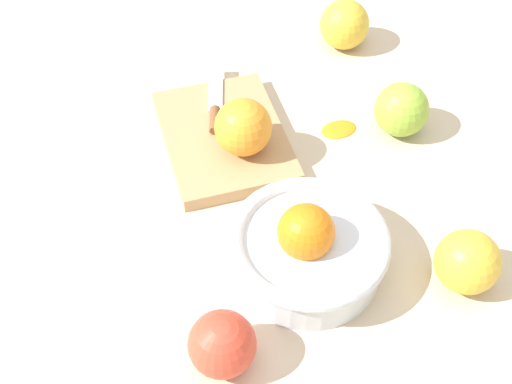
{
  "coord_description": "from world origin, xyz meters",
  "views": [
    {
      "loc": [
        -0.57,
        0.27,
        0.67
      ],
      "look_at": [
        -0.06,
        0.1,
        0.04
      ],
      "focal_mm": 47.47,
      "sensor_mm": 36.0,
      "label": 1
    }
  ],
  "objects_px": {
    "knife": "(215,105)",
    "apple_back_left": "(222,344)",
    "apple_front_left": "(467,262)",
    "apple_front_right": "(344,24)",
    "orange_on_board": "(243,127)",
    "bowl": "(308,248)",
    "apple_front_center": "(402,110)",
    "cutting_board": "(224,137)"
  },
  "relations": [
    {
      "from": "apple_back_left",
      "to": "apple_front_center",
      "type": "bearing_deg",
      "value": -52.21
    },
    {
      "from": "orange_on_board",
      "to": "apple_back_left",
      "type": "height_order",
      "value": "orange_on_board"
    },
    {
      "from": "orange_on_board",
      "to": "apple_back_left",
      "type": "relative_size",
      "value": 1.05
    },
    {
      "from": "knife",
      "to": "apple_front_left",
      "type": "bearing_deg",
      "value": -151.85
    },
    {
      "from": "cutting_board",
      "to": "apple_front_left",
      "type": "distance_m",
      "value": 0.36
    },
    {
      "from": "apple_back_left",
      "to": "knife",
      "type": "bearing_deg",
      "value": -15.34
    },
    {
      "from": "apple_front_left",
      "to": "cutting_board",
      "type": "bearing_deg",
      "value": 32.4
    },
    {
      "from": "bowl",
      "to": "knife",
      "type": "bearing_deg",
      "value": 5.65
    },
    {
      "from": "apple_front_left",
      "to": "apple_back_left",
      "type": "bearing_deg",
      "value": 91.69
    },
    {
      "from": "apple_back_left",
      "to": "cutting_board",
      "type": "bearing_deg",
      "value": -17.19
    },
    {
      "from": "apple_front_left",
      "to": "apple_front_center",
      "type": "bearing_deg",
      "value": -10.07
    },
    {
      "from": "apple_front_center",
      "to": "apple_back_left",
      "type": "relative_size",
      "value": 1.05
    },
    {
      "from": "apple_front_left",
      "to": "apple_front_right",
      "type": "distance_m",
      "value": 0.46
    },
    {
      "from": "bowl",
      "to": "cutting_board",
      "type": "relative_size",
      "value": 0.87
    },
    {
      "from": "bowl",
      "to": "apple_front_center",
      "type": "relative_size",
      "value": 2.47
    },
    {
      "from": "apple_front_center",
      "to": "apple_front_left",
      "type": "distance_m",
      "value": 0.26
    },
    {
      "from": "cutting_board",
      "to": "apple_front_center",
      "type": "bearing_deg",
      "value": -102.69
    },
    {
      "from": "knife",
      "to": "apple_back_left",
      "type": "distance_m",
      "value": 0.38
    },
    {
      "from": "apple_front_center",
      "to": "apple_back_left",
      "type": "distance_m",
      "value": 0.43
    },
    {
      "from": "cutting_board",
      "to": "apple_front_left",
      "type": "relative_size",
      "value": 2.86
    },
    {
      "from": "cutting_board",
      "to": "apple_front_right",
      "type": "distance_m",
      "value": 0.29
    },
    {
      "from": "apple_front_right",
      "to": "knife",
      "type": "bearing_deg",
      "value": 112.51
    },
    {
      "from": "apple_front_center",
      "to": "apple_front_right",
      "type": "height_order",
      "value": "apple_front_right"
    },
    {
      "from": "orange_on_board",
      "to": "apple_front_left",
      "type": "bearing_deg",
      "value": -146.37
    },
    {
      "from": "knife",
      "to": "apple_front_right",
      "type": "relative_size",
      "value": 1.97
    },
    {
      "from": "apple_front_left",
      "to": "apple_front_right",
      "type": "height_order",
      "value": "apple_front_right"
    },
    {
      "from": "apple_front_left",
      "to": "apple_back_left",
      "type": "xyz_separation_m",
      "value": [
        -0.01,
        0.29,
        -0.0
      ]
    },
    {
      "from": "apple_front_right",
      "to": "apple_front_center",
      "type": "bearing_deg",
      "value": 178.83
    },
    {
      "from": "bowl",
      "to": "apple_front_right",
      "type": "distance_m",
      "value": 0.44
    },
    {
      "from": "orange_on_board",
      "to": "apple_front_right",
      "type": "bearing_deg",
      "value": -50.3
    },
    {
      "from": "cutting_board",
      "to": "orange_on_board",
      "type": "distance_m",
      "value": 0.06
    },
    {
      "from": "apple_front_left",
      "to": "knife",
      "type": "bearing_deg",
      "value": 28.15
    },
    {
      "from": "bowl",
      "to": "apple_front_center",
      "type": "bearing_deg",
      "value": -49.78
    },
    {
      "from": "apple_front_center",
      "to": "apple_back_left",
      "type": "xyz_separation_m",
      "value": [
        -0.26,
        0.34,
        -0.0
      ]
    },
    {
      "from": "knife",
      "to": "apple_front_left",
      "type": "distance_m",
      "value": 0.41
    },
    {
      "from": "cutting_board",
      "to": "apple_back_left",
      "type": "relative_size",
      "value": 2.98
    },
    {
      "from": "orange_on_board",
      "to": "knife",
      "type": "height_order",
      "value": "orange_on_board"
    },
    {
      "from": "cutting_board",
      "to": "knife",
      "type": "height_order",
      "value": "knife"
    },
    {
      "from": "apple_front_center",
      "to": "bowl",
      "type": "bearing_deg",
      "value": 130.22
    },
    {
      "from": "orange_on_board",
      "to": "apple_front_right",
      "type": "relative_size",
      "value": 0.98
    },
    {
      "from": "apple_front_center",
      "to": "apple_front_left",
      "type": "bearing_deg",
      "value": 169.93
    },
    {
      "from": "orange_on_board",
      "to": "apple_front_right",
      "type": "distance_m",
      "value": 0.3
    }
  ]
}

